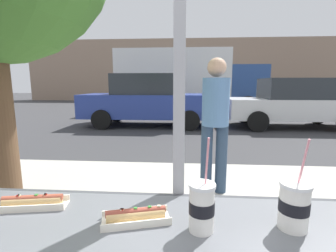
% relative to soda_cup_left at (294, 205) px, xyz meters
% --- Properties ---
extents(ground_plane, '(60.00, 60.00, 0.00)m').
position_rel_soda_cup_left_xyz_m(ground_plane, '(-0.40, 8.20, -1.04)').
color(ground_plane, '#38383A').
extents(sidewalk_strip, '(16.00, 2.80, 0.12)m').
position_rel_soda_cup_left_xyz_m(sidewalk_strip, '(-0.40, 1.80, -0.99)').
color(sidewalk_strip, '#B2ADA3').
rests_on(sidewalk_strip, ground).
extents(building_facade_far, '(28.00, 1.20, 5.25)m').
position_rel_soda_cup_left_xyz_m(building_facade_far, '(-0.40, 21.19, 1.58)').
color(building_facade_far, gray).
rests_on(building_facade_far, ground).
extents(soda_cup_left, '(0.10, 0.10, 0.32)m').
position_rel_soda_cup_left_xyz_m(soda_cup_left, '(0.00, 0.00, 0.00)').
color(soda_cup_left, white).
rests_on(soda_cup_left, window_counter).
extents(soda_cup_right, '(0.09, 0.09, 0.32)m').
position_rel_soda_cup_left_xyz_m(soda_cup_right, '(-0.31, -0.03, 0.00)').
color(soda_cup_right, white).
rests_on(soda_cup_right, window_counter).
extents(hotdog_tray_near, '(0.26, 0.16, 0.05)m').
position_rel_soda_cup_left_xyz_m(hotdog_tray_near, '(-0.54, 0.00, -0.06)').
color(hotdog_tray_near, silver).
rests_on(hotdog_tray_near, window_counter).
extents(hotdog_tray_far, '(0.27, 0.13, 0.05)m').
position_rel_soda_cup_left_xyz_m(hotdog_tray_far, '(-0.97, 0.07, -0.06)').
color(hotdog_tray_far, beige).
rests_on(hotdog_tray_far, window_counter).
extents(parked_car_blue, '(4.54, 1.90, 1.78)m').
position_rel_soda_cup_left_xyz_m(parked_car_blue, '(-1.65, 7.62, -0.14)').
color(parked_car_blue, '#283D93').
rests_on(parked_car_blue, ground).
extents(parked_car_white, '(4.27, 1.94, 1.63)m').
position_rel_soda_cup_left_xyz_m(parked_car_white, '(3.20, 7.62, -0.21)').
color(parked_car_white, silver).
rests_on(parked_car_white, ground).
extents(box_truck, '(7.32, 2.44, 3.11)m').
position_rel_soda_cup_left_xyz_m(box_truck, '(-0.36, 11.92, 0.64)').
color(box_truck, silver).
rests_on(box_truck, ground).
extents(pedestrian, '(0.32, 0.32, 1.63)m').
position_rel_soda_cup_left_xyz_m(pedestrian, '(-0.02, 2.12, 0.01)').
color(pedestrian, '#2D4159').
rests_on(pedestrian, sidewalk_strip).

